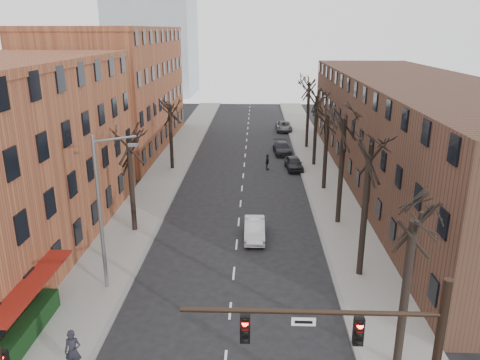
# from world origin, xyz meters

# --- Properties ---
(sidewalk_left) EXTENTS (4.00, 90.00, 0.15)m
(sidewalk_left) POSITION_xyz_m (-8.00, 35.00, 0.07)
(sidewalk_left) COLOR gray
(sidewalk_left) RESTS_ON ground
(sidewalk_right) EXTENTS (4.00, 90.00, 0.15)m
(sidewalk_right) POSITION_xyz_m (8.00, 35.00, 0.07)
(sidewalk_right) COLOR gray
(sidewalk_right) RESTS_ON ground
(building_left_far) EXTENTS (12.00, 28.00, 14.00)m
(building_left_far) POSITION_xyz_m (-16.00, 44.00, 7.00)
(building_left_far) COLOR brown
(building_left_far) RESTS_ON ground
(building_right) EXTENTS (12.00, 50.00, 10.00)m
(building_right) POSITION_xyz_m (16.00, 30.00, 5.00)
(building_right) COLOR #482D22
(building_right) RESTS_ON ground
(awning_left) EXTENTS (1.20, 7.00, 0.15)m
(awning_left) POSITION_xyz_m (-9.40, 6.00, 0.00)
(awning_left) COLOR maroon
(awning_left) RESTS_ON ground
(hedge) EXTENTS (0.80, 6.00, 1.00)m
(hedge) POSITION_xyz_m (-9.50, 5.00, 0.65)
(hedge) COLOR black
(hedge) RESTS_ON sidewalk_left
(tree_right_b) EXTENTS (5.20, 5.20, 10.80)m
(tree_right_b) POSITION_xyz_m (7.60, 12.00, 0.00)
(tree_right_b) COLOR black
(tree_right_b) RESTS_ON ground
(tree_right_c) EXTENTS (5.20, 5.20, 11.60)m
(tree_right_c) POSITION_xyz_m (7.60, 20.00, 0.00)
(tree_right_c) COLOR black
(tree_right_c) RESTS_ON ground
(tree_right_d) EXTENTS (5.20, 5.20, 10.00)m
(tree_right_d) POSITION_xyz_m (7.60, 28.00, 0.00)
(tree_right_d) COLOR black
(tree_right_d) RESTS_ON ground
(tree_right_e) EXTENTS (5.20, 5.20, 10.80)m
(tree_right_e) POSITION_xyz_m (7.60, 36.00, 0.00)
(tree_right_e) COLOR black
(tree_right_e) RESTS_ON ground
(tree_right_f) EXTENTS (5.20, 5.20, 11.60)m
(tree_right_f) POSITION_xyz_m (7.60, 44.00, 0.00)
(tree_right_f) COLOR black
(tree_right_f) RESTS_ON ground
(tree_left_a) EXTENTS (5.20, 5.20, 9.50)m
(tree_left_a) POSITION_xyz_m (-7.60, 18.00, 0.00)
(tree_left_a) COLOR black
(tree_left_a) RESTS_ON ground
(tree_left_b) EXTENTS (5.20, 5.20, 9.50)m
(tree_left_b) POSITION_xyz_m (-7.60, 34.00, 0.00)
(tree_left_b) COLOR black
(tree_left_b) RESTS_ON ground
(signal_mast_arm) EXTENTS (8.14, 0.30, 7.20)m
(signal_mast_arm) POSITION_xyz_m (5.45, -1.00, 4.40)
(signal_mast_arm) COLOR black
(signal_mast_arm) RESTS_ON ground
(streetlight) EXTENTS (2.45, 0.22, 9.03)m
(streetlight) POSITION_xyz_m (-7.03, 10.00, 5.01)
(streetlight) COLOR slate
(streetlight) RESTS_ON ground
(silver_sedan) EXTENTS (1.49, 4.13, 1.35)m
(silver_sedan) POSITION_xyz_m (1.23, 17.13, 0.68)
(silver_sedan) COLOR silver
(silver_sedan) RESTS_ON ground
(parked_car_near) EXTENTS (2.00, 4.21, 1.39)m
(parked_car_near) POSITION_xyz_m (5.30, 34.40, 0.69)
(parked_car_near) COLOR black
(parked_car_near) RESTS_ON ground
(parked_car_mid) EXTENTS (2.28, 4.85, 1.37)m
(parked_car_mid) POSITION_xyz_m (4.39, 40.97, 0.68)
(parked_car_mid) COLOR black
(parked_car_mid) RESTS_ON ground
(parked_car_far) EXTENTS (2.33, 4.87, 1.34)m
(parked_car_far) POSITION_xyz_m (5.30, 54.25, 0.67)
(parked_car_far) COLOR #53555B
(parked_car_far) RESTS_ON ground
(pedestrian_a) EXTENTS (0.75, 0.52, 1.95)m
(pedestrian_a) POSITION_xyz_m (-6.45, 3.07, 1.13)
(pedestrian_a) COLOR black
(pedestrian_a) RESTS_ON sidewalk_left
(pedestrian_crossing) EXTENTS (0.48, 1.03, 1.71)m
(pedestrian_crossing) POSITION_xyz_m (2.48, 34.15, 0.85)
(pedestrian_crossing) COLOR black
(pedestrian_crossing) RESTS_ON ground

